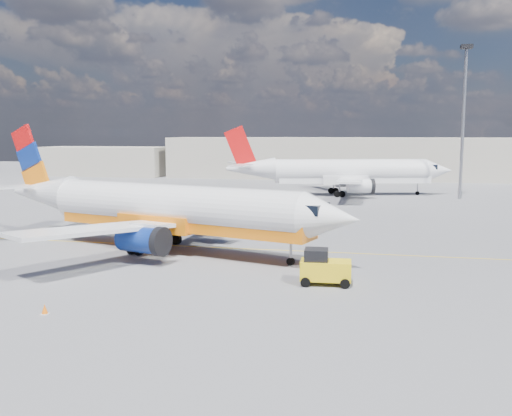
% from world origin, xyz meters
% --- Properties ---
extents(ground, '(240.00, 240.00, 0.00)m').
position_xyz_m(ground, '(0.00, 0.00, 0.00)').
color(ground, '#5A5A5F').
rests_on(ground, ground).
extents(taxi_line, '(70.00, 0.15, 0.01)m').
position_xyz_m(taxi_line, '(0.00, 3.00, 0.01)').
color(taxi_line, yellow).
rests_on(taxi_line, ground).
extents(terminal_main, '(70.00, 14.00, 8.00)m').
position_xyz_m(terminal_main, '(5.00, 75.00, 4.00)').
color(terminal_main, beige).
rests_on(terminal_main, ground).
extents(terminal_annex, '(26.00, 10.00, 6.00)m').
position_xyz_m(terminal_annex, '(-45.00, 72.00, 3.00)').
color(terminal_annex, beige).
rests_on(terminal_annex, ground).
extents(main_jet, '(32.31, 24.60, 9.78)m').
position_xyz_m(main_jet, '(-5.03, 1.17, 3.26)').
color(main_jet, white).
rests_on(main_jet, ground).
extents(second_jet, '(33.12, 25.31, 10.00)m').
position_xyz_m(second_jet, '(6.31, 42.98, 3.33)').
color(second_jet, white).
rests_on(second_jet, ground).
extents(gse_tug, '(3.07, 1.98, 2.13)m').
position_xyz_m(gse_tug, '(7.84, -6.25, 1.01)').
color(gse_tug, black).
rests_on(gse_tug, ground).
extents(traffic_cone, '(0.36, 0.36, 0.51)m').
position_xyz_m(traffic_cone, '(-5.30, -14.76, 0.25)').
color(traffic_cone, white).
rests_on(traffic_cone, ground).
extents(floodlight_mast, '(1.49, 1.49, 20.47)m').
position_xyz_m(floodlight_mast, '(22.15, 41.60, 12.27)').
color(floodlight_mast, '#92939A').
rests_on(floodlight_mast, ground).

